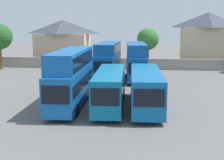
% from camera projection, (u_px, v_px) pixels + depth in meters
% --- Properties ---
extents(ground, '(140.00, 140.00, 0.00)m').
position_uv_depth(ground, '(125.00, 76.00, 47.66)').
color(ground, '#605E5B').
extents(depot_boundary_wall, '(56.00, 0.50, 1.80)m').
position_uv_depth(depot_boundary_wall, '(128.00, 64.00, 54.55)').
color(depot_boundary_wall, gray).
rests_on(depot_boundary_wall, ground).
extents(bus_1, '(2.91, 11.63, 5.15)m').
position_uv_depth(bus_1, '(71.00, 75.00, 29.92)').
color(bus_1, '#1259A4').
rests_on(bus_1, ground).
extents(bus_2, '(3.10, 11.13, 3.32)m').
position_uv_depth(bus_2, '(110.00, 87.00, 29.47)').
color(bus_2, '#0A6593').
rests_on(bus_2, ground).
extents(bus_3, '(3.32, 11.60, 3.35)m').
position_uv_depth(bus_3, '(146.00, 87.00, 29.33)').
color(bus_3, '#0E5E9D').
rests_on(bus_3, ground).
extents(bus_4, '(2.68, 10.08, 4.94)m').
position_uv_depth(bus_4, '(108.00, 59.00, 44.77)').
color(bus_4, '#0E539D').
rests_on(bus_4, ground).
extents(bus_5, '(3.33, 10.24, 4.92)m').
position_uv_depth(bus_5, '(136.00, 59.00, 43.97)').
color(bus_5, '#115297').
rests_on(bus_5, ground).
extents(house_terrace_left, '(10.00, 6.96, 8.17)m').
position_uv_depth(house_terrace_left, '(63.00, 41.00, 61.87)').
color(house_terrace_left, '#C6B293').
rests_on(house_terrace_left, ground).
extents(house_terrace_centre, '(9.27, 7.17, 9.46)m').
position_uv_depth(house_terrace_centre, '(207.00, 39.00, 58.18)').
color(house_terrace_centre, '#C6B293').
rests_on(house_terrace_centre, ground).
extents(tree_behind_wall, '(3.72, 3.72, 6.77)m').
position_uv_depth(tree_behind_wall, '(148.00, 39.00, 55.93)').
color(tree_behind_wall, brown).
rests_on(tree_behind_wall, ground).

